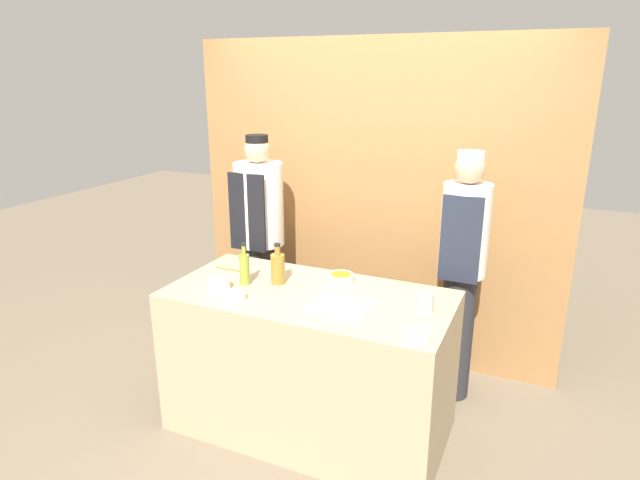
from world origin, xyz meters
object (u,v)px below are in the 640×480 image
sauce_bowl_purple (417,334)px  sauce_bowl_white (219,284)px  bottle_vinegar (278,268)px  cup_steel (425,302)px  wooden_spoon (235,269)px  sauce_bowl_green (235,295)px  chef_right (462,269)px  chef_left (260,240)px  bottle_oil (245,268)px  cutting_board (342,306)px  sauce_bowl_orange (341,277)px

sauce_bowl_purple → sauce_bowl_white: (-1.24, 0.13, 0.01)m
bottle_vinegar → cup_steel: 0.92m
sauce_bowl_purple → wooden_spoon: (-1.32, 0.43, -0.01)m
sauce_bowl_green → cup_steel: (1.03, 0.29, 0.03)m
chef_right → wooden_spoon: bearing=-156.2°
sauce_bowl_purple → sauce_bowl_white: 1.25m
chef_left → sauce_bowl_green: bearing=-67.5°
sauce_bowl_white → bottle_oil: size_ratio=0.53×
cutting_board → wooden_spoon: size_ratio=1.48×
bottle_oil → wooden_spoon: size_ratio=1.14×
wooden_spoon → bottle_vinegar: bearing=-11.2°
wooden_spoon → bottle_oil: bearing=-42.5°
wooden_spoon → chef_right: 1.48m
sauce_bowl_orange → chef_right: (0.65, 0.48, -0.01)m
sauce_bowl_orange → bottle_oil: bearing=-150.8°
sauce_bowl_white → cup_steel: bearing=9.1°
cutting_board → sauce_bowl_white: bearing=-175.9°
bottle_oil → cutting_board: bearing=-6.2°
sauce_bowl_orange → wooden_spoon: bearing=-170.3°
sauce_bowl_green → cutting_board: size_ratio=0.36×
sauce_bowl_purple → sauce_bowl_green: bearing=178.2°
sauce_bowl_white → wooden_spoon: size_ratio=0.60×
bottle_oil → bottle_vinegar: bearing=28.9°
sauce_bowl_purple → cup_steel: 0.33m
bottle_oil → chef_right: (1.17, 0.77, -0.08)m
cutting_board → chef_right: chef_right is taller
sauce_bowl_purple → cup_steel: size_ratio=1.21×
sauce_bowl_purple → chef_right: size_ratio=0.07×
bottle_oil → cup_steel: (1.10, 0.07, -0.05)m
chef_left → bottle_vinegar: bearing=-52.3°
sauce_bowl_orange → sauce_bowl_white: 0.75m
sauce_bowl_purple → chef_left: bearing=145.3°
sauce_bowl_purple → bottle_oil: 1.17m
wooden_spoon → chef_left: (-0.16, 0.60, 0.01)m
sauce_bowl_green → wooden_spoon: size_ratio=0.54×
chef_left → sauce_bowl_purple: bearing=-34.7°
bottle_oil → bottle_vinegar: size_ratio=1.03×
chef_right → chef_left: bearing=-180.0°
sauce_bowl_green → chef_right: chef_right is taller
sauce_bowl_purple → wooden_spoon: size_ratio=0.54×
sauce_bowl_white → bottle_vinegar: size_ratio=0.54×
sauce_bowl_orange → sauce_bowl_green: bearing=-131.1°
sauce_bowl_white → chef_right: (1.28, 0.89, -0.01)m
sauce_bowl_purple → wooden_spoon: bearing=162.1°
sauce_bowl_white → bottle_vinegar: (0.28, 0.22, 0.07)m
sauce_bowl_white → sauce_bowl_green: size_ratio=1.11×
sauce_bowl_green → cup_steel: bearing=15.7°
sauce_bowl_green → bottle_oil: size_ratio=0.47×
cup_steel → wooden_spoon: (-1.28, 0.10, -0.04)m
chef_left → wooden_spoon: bearing=-75.3°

